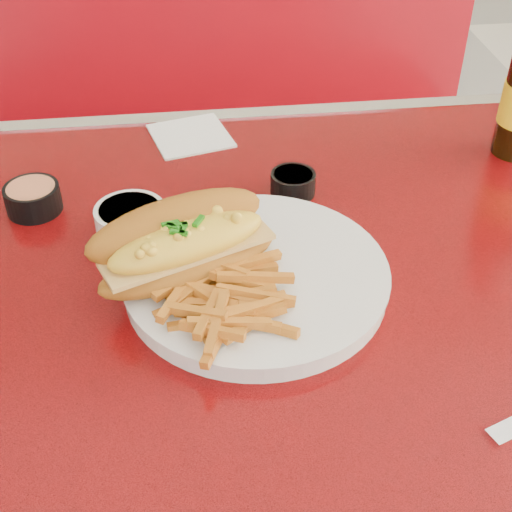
{
  "coord_description": "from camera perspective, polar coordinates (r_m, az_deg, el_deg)",
  "views": [
    {
      "loc": [
        -0.08,
        -0.57,
        1.27
      ],
      "look_at": [
        -0.01,
        0.01,
        0.81
      ],
      "focal_mm": 50.0,
      "sensor_mm": 36.0,
      "label": 1
    }
  ],
  "objects": [
    {
      "name": "sauce_cup_right",
      "position": [
        0.9,
        2.98,
        5.9
      ],
      "size": [
        0.06,
        0.06,
        0.03
      ],
      "rotation": [
        0.0,
        0.0,
        -0.03
      ],
      "color": "black",
      "rests_on": "diner_table"
    },
    {
      "name": "sauce_cup_left",
      "position": [
        0.91,
        -17.43,
        4.49
      ],
      "size": [
        0.08,
        0.08,
        0.03
      ],
      "rotation": [
        0.0,
        0.0,
        -0.32
      ],
      "color": "black",
      "rests_on": "diner_table"
    },
    {
      "name": "mac_hoagie",
      "position": [
        0.74,
        -5.81,
        1.06
      ],
      "size": [
        0.22,
        0.16,
        0.09
      ],
      "rotation": [
        0.0,
        0.0,
        0.39
      ],
      "color": "#AC661B",
      "rests_on": "dinner_plate"
    },
    {
      "name": "diner_table",
      "position": [
        0.88,
        0.58,
        -10.54
      ],
      "size": [
        1.23,
        0.83,
        0.77
      ],
      "color": "red",
      "rests_on": "ground"
    },
    {
      "name": "booth_bench_far",
      "position": [
        1.7,
        -2.99,
        3.04
      ],
      "size": [
        1.2,
        0.51,
        0.9
      ],
      "color": "maroon",
      "rests_on": "ground"
    },
    {
      "name": "dinner_plate",
      "position": [
        0.76,
        -0.0,
        -1.69
      ],
      "size": [
        0.3,
        0.3,
        0.02
      ],
      "rotation": [
        0.0,
        0.0,
        0.06
      ],
      "color": "silver",
      "rests_on": "diner_table"
    },
    {
      "name": "fork",
      "position": [
        0.73,
        -4.08,
        -2.78
      ],
      "size": [
        0.02,
        0.14,
        0.0
      ],
      "rotation": [
        0.0,
        0.0,
        1.52
      ],
      "color": "silver",
      "rests_on": "dinner_plate"
    },
    {
      "name": "paper_napkin",
      "position": [
        1.04,
        -5.26,
        9.56
      ],
      "size": [
        0.13,
        0.13,
        0.0
      ],
      "primitive_type": "cube",
      "rotation": [
        0.0,
        0.0,
        0.25
      ],
      "color": "white",
      "rests_on": "diner_table"
    },
    {
      "name": "fries_pile",
      "position": [
        0.7,
        -2.76,
        -3.4
      ],
      "size": [
        0.15,
        0.14,
        0.03
      ],
      "primitive_type": null,
      "rotation": [
        0.0,
        0.0,
        0.35
      ],
      "color": "orange",
      "rests_on": "dinner_plate"
    },
    {
      "name": "gravy_ramekin",
      "position": [
        0.83,
        -9.95,
        2.58
      ],
      "size": [
        0.1,
        0.1,
        0.04
      ],
      "rotation": [
        0.0,
        0.0,
        0.33
      ],
      "color": "silver",
      "rests_on": "diner_table"
    }
  ]
}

